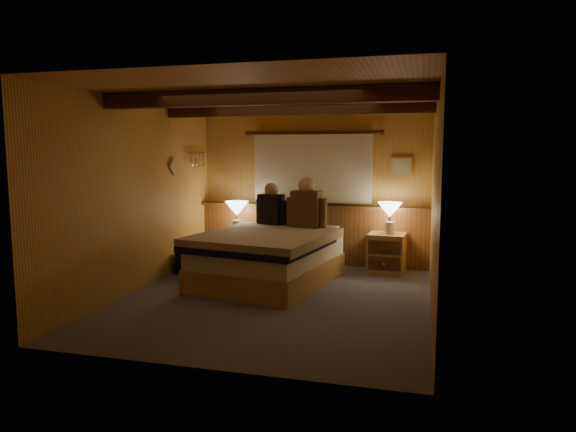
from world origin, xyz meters
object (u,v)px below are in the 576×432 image
(bed, at_px, (268,257))
(person_right, at_px, (307,206))
(person_left, at_px, (271,207))
(nightstand_right, at_px, (387,253))
(lamp_left, at_px, (237,210))
(duffel_bag, at_px, (198,262))
(lamp_right, at_px, (390,212))
(nightstand_left, at_px, (240,247))

(bed, bearing_deg, person_right, 67.85)
(person_left, xyz_separation_m, person_right, (0.57, -0.15, 0.04))
(bed, bearing_deg, nightstand_right, 44.99)
(lamp_left, relative_size, duffel_bag, 0.84)
(lamp_right, bearing_deg, nightstand_left, 178.90)
(lamp_right, distance_m, person_right, 1.21)
(nightstand_left, xyz_separation_m, nightstand_right, (2.28, -0.01, 0.03))
(person_left, bearing_deg, person_right, 2.07)
(person_right, bearing_deg, lamp_right, 27.15)
(bed, height_order, lamp_left, lamp_left)
(lamp_right, bearing_deg, lamp_left, 179.31)
(nightstand_right, height_order, person_right, person_right)
(lamp_right, xyz_separation_m, person_right, (-1.14, -0.40, 0.09))
(bed, relative_size, person_right, 3.04)
(nightstand_right, distance_m, lamp_left, 2.39)
(lamp_right, height_order, person_right, person_right)
(bed, relative_size, nightstand_right, 3.93)
(lamp_left, distance_m, lamp_right, 2.36)
(nightstand_right, bearing_deg, duffel_bag, -158.94)
(person_right, bearing_deg, person_left, 172.82)
(lamp_left, bearing_deg, bed, -51.48)
(lamp_left, xyz_separation_m, person_left, (0.65, -0.28, 0.09))
(person_right, height_order, duffel_bag, person_right)
(nightstand_right, height_order, lamp_right, lamp_right)
(nightstand_left, relative_size, person_left, 0.84)
(nightstand_left, relative_size, lamp_right, 1.18)
(lamp_left, relative_size, person_right, 0.64)
(bed, relative_size, person_left, 3.51)
(person_left, bearing_deg, lamp_left, 173.70)
(lamp_left, distance_m, person_right, 1.30)
(person_left, distance_m, person_right, 0.59)
(lamp_right, xyz_separation_m, duffel_bag, (-2.68, -0.76, -0.72))
(nightstand_right, bearing_deg, person_left, -166.03)
(nightstand_right, bearing_deg, lamp_left, -175.46)
(bed, relative_size, duffel_bag, 3.97)
(bed, bearing_deg, duffel_bag, 177.25)
(bed, xyz_separation_m, nightstand_right, (1.49, 1.05, -0.07))
(lamp_left, height_order, duffel_bag, lamp_left)
(person_right, bearing_deg, duffel_bag, -159.29)
(nightstand_left, height_order, lamp_left, lamp_left)
(person_right, relative_size, duffel_bag, 1.30)
(nightstand_left, xyz_separation_m, lamp_right, (2.31, -0.04, 0.64))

